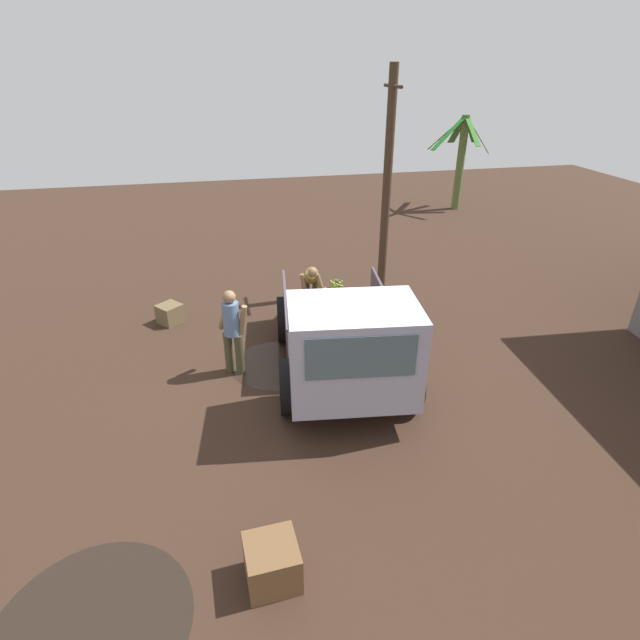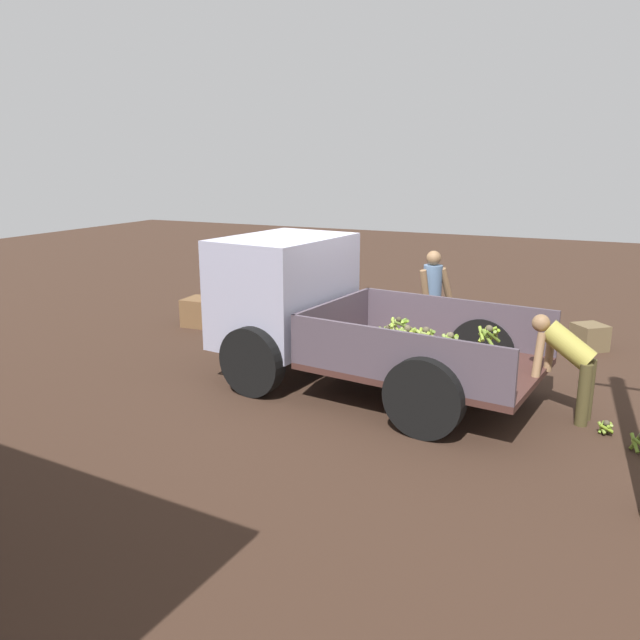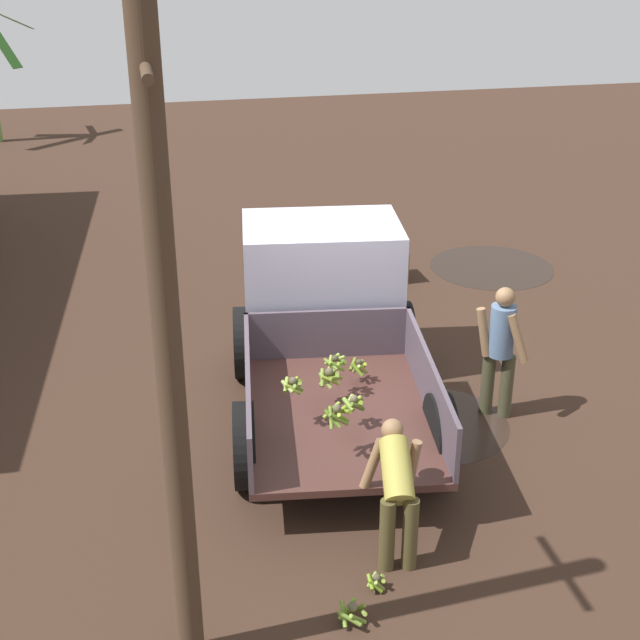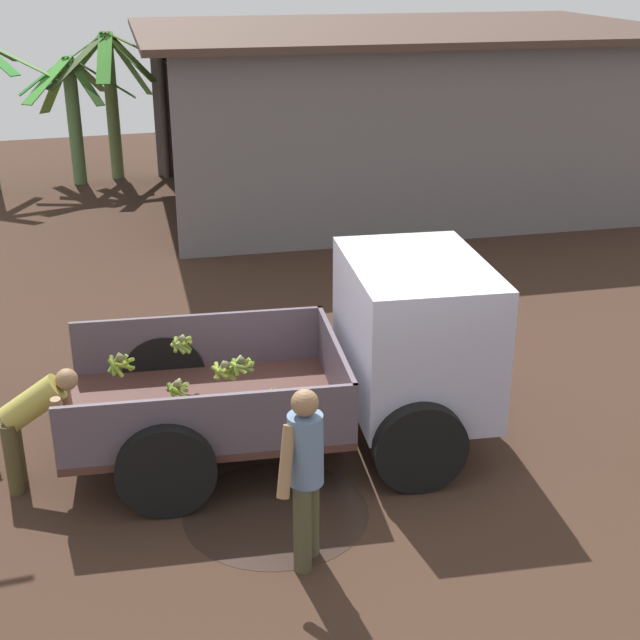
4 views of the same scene
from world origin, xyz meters
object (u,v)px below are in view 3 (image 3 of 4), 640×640
Objects in this scene: banana_bunch_on_ground_0 at (353,612)px; person_worker_loading at (396,487)px; cargo_truck at (325,307)px; utility_pole at (170,370)px; wooden_crate_1 at (386,265)px; banana_bunch_on_ground_1 at (376,581)px; person_foreground_visitor at (501,346)px.

person_worker_loading is at bearing -36.23° from banana_bunch_on_ground_0.
utility_pole reaches higher than cargo_truck.
banana_bunch_on_ground_0 is 0.48× the size of wooden_crate_1.
utility_pole is (-4.19, 2.01, 1.56)m from cargo_truck.
cargo_truck is 3.56m from wooden_crate_1.
utility_pole is 3.01m from banana_bunch_on_ground_1.
wooden_crate_1 is at bearing -26.91° from utility_pole.
person_worker_loading reaches higher than wooden_crate_1.
person_worker_loading is at bearing -32.45° from banana_bunch_on_ground_1.
banana_bunch_on_ground_0 is (-2.92, 2.45, -0.78)m from person_foreground_visitor.
utility_pole reaches higher than wooden_crate_1.
cargo_truck reaches higher than banana_bunch_on_ground_0.
wooden_crate_1 is at bearing -7.19° from person_worker_loading.
person_foreground_visitor is at bearing -178.44° from wooden_crate_1.
wooden_crate_1 reaches higher than banana_bunch_on_ground_1.
cargo_truck is at bearing 6.84° from person_worker_loading.
person_foreground_visitor is at bearing -39.82° from banana_bunch_on_ground_1.
person_foreground_visitor is 5.92× the size of banana_bunch_on_ground_0.
utility_pole is at bearing 161.56° from cargo_truck.
banana_bunch_on_ground_0 is 7.56m from wooden_crate_1.
cargo_truck is 3.63× the size of person_worker_loading.
utility_pole is 8.44m from wooden_crate_1.
person_worker_loading is (-2.11, 1.85, -0.17)m from person_foreground_visitor.
person_foreground_visitor is 4.31m from wooden_crate_1.
cargo_truck reaches higher than person_foreground_visitor.
cargo_truck reaches higher than banana_bunch_on_ground_1.
wooden_crate_1 is at bearing -21.58° from cargo_truck.
banana_bunch_on_ground_0 is (-0.81, 0.59, -0.60)m from person_worker_loading.
utility_pole is at bearing 153.09° from wooden_crate_1.
cargo_truck is 4.29m from banana_bunch_on_ground_0.
person_foreground_visitor reaches higher than wooden_crate_1.
person_worker_loading is at bearing -8.03° from person_foreground_visitor.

